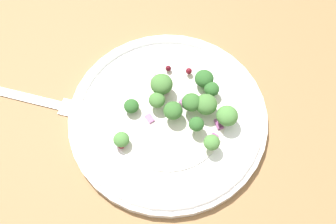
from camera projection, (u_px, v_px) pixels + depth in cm
name	position (u px, v px, depth cm)	size (l,w,h in cm)	color
ground_plane	(169.00, 149.00, 61.06)	(180.00, 180.00, 2.00)	olive
plate	(168.00, 118.00, 60.95)	(26.16, 26.16, 1.70)	white
dressing_pool	(168.00, 117.00, 60.55)	(15.17, 15.17, 0.20)	white
broccoli_floret_0	(206.00, 105.00, 59.23)	(2.86, 2.86, 2.90)	#8EB77A
broccoli_floret_1	(121.00, 140.00, 57.86)	(2.05, 2.05, 2.08)	#8EB77A
broccoli_floret_2	(157.00, 100.00, 59.72)	(2.14, 2.14, 2.17)	#9EC684
broccoli_floret_3	(173.00, 111.00, 58.85)	(2.48, 2.48, 2.51)	#ADD18E
broccoli_floret_4	(227.00, 116.00, 58.60)	(2.79, 2.79, 2.82)	#8EB77A
broccoli_floret_5	(162.00, 84.00, 60.29)	(2.94, 2.94, 2.98)	#ADD18E
broccoli_floret_6	(212.00, 143.00, 57.12)	(2.06, 2.06, 2.09)	#9EC684
broccoli_floret_7	(204.00, 79.00, 61.37)	(2.54, 2.54, 2.57)	#9EC684
broccoli_floret_8	(196.00, 124.00, 58.05)	(1.94, 1.94, 1.97)	#9EC684
broccoli_floret_9	(192.00, 103.00, 59.08)	(2.50, 2.50, 2.53)	#8EB77A
broccoli_floret_10	(212.00, 89.00, 60.70)	(2.02, 2.02, 2.05)	#ADD18E
broccoli_floret_11	(131.00, 106.00, 59.97)	(1.98, 1.98, 2.00)	#9EC684
cranberry_0	(164.00, 90.00, 61.41)	(0.99, 0.99, 0.99)	#4C0A14
cranberry_1	(168.00, 68.00, 62.93)	(0.79, 0.79, 0.79)	#4C0A14
cranberry_2	(189.00, 71.00, 62.53)	(0.86, 0.86, 0.86)	maroon
cranberry_3	(121.00, 145.00, 58.23)	(0.93, 0.93, 0.93)	maroon
onion_bit_0	(150.00, 119.00, 60.25)	(0.83, 1.24, 0.50)	#934C84
onion_bit_1	(185.00, 101.00, 61.03)	(0.90, 1.30, 0.55)	#934C84
onion_bit_2	(219.00, 124.00, 59.76)	(0.84, 1.40, 0.51)	#843D75
onion_bit_3	(214.00, 138.00, 58.96)	(1.08, 0.92, 0.41)	#843D75
onion_bit_4	(156.00, 79.00, 62.81)	(0.93, 1.08, 0.58)	#A35B93
fork	(30.00, 98.00, 62.93)	(7.19, 18.31, 0.50)	silver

